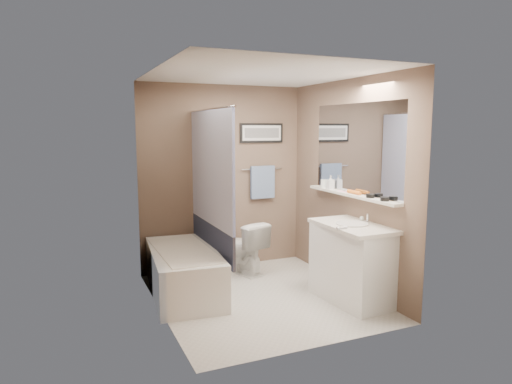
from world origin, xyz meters
name	(u,v)px	position (x,y,z in m)	size (l,w,h in m)	color
ground	(261,297)	(0.00, 0.00, 0.00)	(2.50, 2.50, 0.00)	beige
ceiling	(262,76)	(0.00, 0.00, 2.38)	(2.20, 2.50, 0.04)	white
wall_back	(223,178)	(0.00, 1.23, 1.20)	(2.20, 0.04, 2.40)	brown
wall_front	(323,207)	(0.00, -1.23, 1.20)	(2.20, 0.04, 2.40)	brown
wall_left	(160,195)	(-1.08, 0.00, 1.20)	(0.04, 2.50, 2.40)	brown
wall_right	(347,184)	(1.08, 0.00, 1.20)	(0.04, 2.50, 2.40)	brown
tile_surround	(150,207)	(-1.09, 0.50, 1.00)	(0.02, 1.55, 2.00)	#C7AF96
curtain_rod	(210,109)	(-0.40, 0.50, 2.05)	(0.02, 0.02, 1.55)	silver
curtain_upper	(211,168)	(-0.40, 0.50, 1.40)	(0.03, 1.45, 1.28)	silver
curtain_lower	(212,239)	(-0.40, 0.50, 0.58)	(0.03, 1.45, 0.36)	#242B44
mirror	(356,148)	(1.09, -0.15, 1.62)	(0.02, 1.60, 1.00)	silver
shelf	(351,195)	(1.04, -0.15, 1.10)	(0.12, 1.60, 0.03)	silver
towel_bar	(262,169)	(0.55, 1.22, 1.30)	(0.02, 0.02, 0.60)	silver
towel	(263,182)	(0.55, 1.20, 1.12)	(0.34, 0.05, 0.44)	#95B2D9
art_frame	(262,133)	(0.55, 1.23, 1.78)	(0.62, 0.03, 0.26)	black
art_mat	(262,133)	(0.55, 1.22, 1.78)	(0.56, 0.00, 0.20)	white
art_image	(262,133)	(0.55, 1.22, 1.78)	(0.50, 0.00, 0.13)	#595959
door	(377,226)	(0.55, -1.24, 1.00)	(0.80, 0.02, 2.00)	silver
door_handle	(342,228)	(0.22, -1.19, 1.00)	(0.02, 0.02, 0.10)	silver
bathtub	(184,272)	(-0.75, 0.46, 0.25)	(0.70, 1.50, 0.50)	white
tub_rim	(183,250)	(-0.75, 0.46, 0.50)	(0.56, 1.36, 0.02)	white
toilet	(243,247)	(0.13, 0.87, 0.34)	(0.38, 0.66, 0.68)	white
vanity	(352,265)	(0.85, -0.48, 0.40)	(0.50, 0.90, 0.80)	white
countertop	(353,226)	(0.84, -0.48, 0.82)	(0.54, 0.96, 0.04)	beige
sink_basin	(352,224)	(0.83, -0.48, 0.85)	(0.34, 0.34, 0.01)	silver
faucet_spout	(368,218)	(1.03, -0.48, 0.89)	(0.02, 0.02, 0.10)	silver
faucet_knob	(362,218)	(1.03, -0.38, 0.87)	(0.05, 0.05, 0.05)	silver
candle_bowl_near	(385,199)	(1.04, -0.73, 1.14)	(0.09, 0.09, 0.04)	black
candle_bowl_far	(370,196)	(1.04, -0.50, 1.14)	(0.09, 0.09, 0.04)	black
hair_brush_front	(354,192)	(1.04, -0.22, 1.14)	(0.04, 0.04, 0.22)	orange
pink_comb	(343,191)	(1.04, 0.00, 1.12)	(0.03, 0.16, 0.01)	#FF9BCA
glass_jar	(324,183)	(1.04, 0.42, 1.17)	(0.08, 0.08, 0.10)	white
soap_bottle	(330,182)	(1.04, 0.27, 1.20)	(0.07, 0.07, 0.16)	#999999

